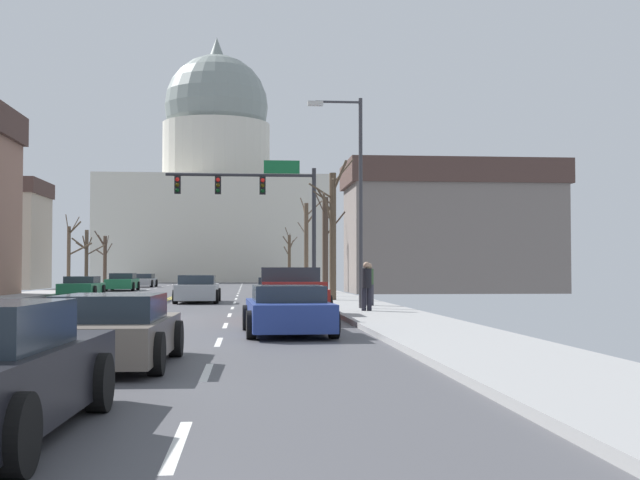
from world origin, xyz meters
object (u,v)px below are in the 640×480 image
object	(u,v)px
pickup_truck_near_02	(291,296)
sedan_oncoming_01	(122,282)
pedestrian_00	(369,282)
pedestrian_01	(367,284)
sedan_oncoming_02	(144,281)
sedan_near_01	(279,294)
sedan_near_00	(198,290)
signal_gantry	(262,198)
street_lamp_right	(354,184)
sedan_near_04	(113,332)
sedan_oncoming_00	(82,287)
sedan_near_03	(288,311)

from	to	relation	value
pickup_truck_near_02	sedan_oncoming_01	world-z (taller)	pickup_truck_near_02
pedestrian_00	pedestrian_01	distance (m)	4.19
sedan_oncoming_02	pedestrian_00	size ratio (longest dim) A/B	2.62
sedan_near_01	pedestrian_01	xyz separation A→B (m)	(2.81, -4.04, 0.48)
sedan_near_00	signal_gantry	bearing A→B (deg)	57.92
pedestrian_00	street_lamp_right	bearing A→B (deg)	-112.10
sedan_near_01	pedestrian_00	bearing A→B (deg)	1.52
signal_gantry	sedan_oncoming_02	bearing A→B (deg)	108.16
sedan_near_01	sedan_oncoming_02	distance (m)	43.00
street_lamp_right	sedan_near_04	distance (m)	17.90
sedan_oncoming_00	sedan_near_00	bearing A→B (deg)	-53.59
sedan_oncoming_00	pedestrian_01	world-z (taller)	pedestrian_01
signal_gantry	sedan_near_00	bearing A→B (deg)	-122.08
sedan_oncoming_01	sedan_near_01	bearing A→B (deg)	-70.66
sedan_oncoming_00	sedan_oncoming_01	distance (m)	12.61
sedan_oncoming_02	sedan_near_01	bearing A→B (deg)	-76.15
sedan_near_00	sedan_near_03	size ratio (longest dim) A/B	1.01
pedestrian_00	sedan_near_03	bearing A→B (deg)	-107.10
sedan_near_04	sedan_oncoming_01	bearing A→B (deg)	98.24
sedan_near_00	sedan_near_04	size ratio (longest dim) A/B	1.06
signal_gantry	pedestrian_01	xyz separation A→B (m)	(3.30, -15.88, -4.27)
sedan_near_00	pedestrian_00	world-z (taller)	pedestrian_00
sedan_near_03	sedan_oncoming_02	distance (m)	54.83
pickup_truck_near_02	sedan_near_04	xyz separation A→B (m)	(-3.47, -12.11, -0.17)
sedan_oncoming_00	pedestrian_00	world-z (taller)	pedestrian_00
street_lamp_right	sedan_near_00	distance (m)	11.68
street_lamp_right	sedan_near_03	size ratio (longest dim) A/B	1.69
sedan_near_00	sedan_oncoming_01	xyz separation A→B (m)	(-6.73, 22.31, 0.00)
sedan_near_01	sedan_oncoming_02	world-z (taller)	sedan_near_01
sedan_near_00	pedestrian_00	size ratio (longest dim) A/B	2.80
sedan_near_01	pedestrian_01	world-z (taller)	pedestrian_01
sedan_oncoming_00	pedestrian_01	bearing A→B (deg)	-56.88
pedestrian_00	sedan_oncoming_02	bearing A→B (deg)	108.34
signal_gantry	sedan_oncoming_01	bearing A→B (deg)	119.31
signal_gantry	pedestrian_00	xyz separation A→B (m)	(4.00, -11.75, -4.27)
signal_gantry	sedan_oncoming_00	bearing A→B (deg)	154.68
street_lamp_right	pedestrian_01	distance (m)	4.10
sedan_near_00	pedestrian_00	xyz separation A→B (m)	(7.05, -6.87, 0.45)
signal_gantry	street_lamp_right	bearing A→B (deg)	-77.40
sedan_near_04	sedan_near_01	bearing A→B (deg)	79.68
pickup_truck_near_02	pedestrian_01	xyz separation A→B (m)	(2.70, 2.30, 0.34)
sedan_oncoming_02	pedestrian_00	bearing A→B (deg)	-71.66
pickup_truck_near_02	sedan_near_04	world-z (taller)	pickup_truck_near_02
signal_gantry	sedan_oncoming_02	size ratio (longest dim) A/B	1.83
sedan_near_00	pedestrian_01	distance (m)	12.71
sedan_near_01	sedan_oncoming_01	world-z (taller)	sedan_oncoming_01
sedan_oncoming_00	pedestrian_00	size ratio (longest dim) A/B	2.82
sedan_near_01	sedan_near_00	bearing A→B (deg)	116.94
signal_gantry	sedan_near_03	size ratio (longest dim) A/B	1.74
sedan_near_00	pedestrian_01	xyz separation A→B (m)	(6.35, -11.00, 0.46)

